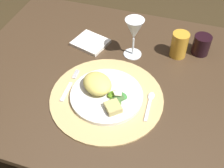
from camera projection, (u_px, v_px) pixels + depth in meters
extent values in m
plane|color=#372B17|center=(115.00, 168.00, 1.57)|extent=(6.00, 6.00, 0.00)
cube|color=#3F2D1D|center=(117.00, 77.00, 1.06)|extent=(1.13, 0.86, 0.02)
cylinder|color=#3D3020|center=(54.00, 63.00, 1.65)|extent=(0.08, 0.08, 0.70)
cylinder|color=tan|center=(108.00, 98.00, 0.97)|extent=(0.39, 0.39, 0.01)
cylinder|color=silver|center=(108.00, 96.00, 0.96)|extent=(0.25, 0.25, 0.01)
ellipsoid|color=#DBC85E|center=(97.00, 83.00, 0.96)|extent=(0.14, 0.14, 0.05)
ellipsoid|color=#3C5D2C|center=(119.00, 98.00, 0.94)|extent=(0.06, 0.05, 0.02)
ellipsoid|color=#4A762D|center=(115.00, 102.00, 0.92)|extent=(0.05, 0.04, 0.01)
ellipsoid|color=#377B34|center=(120.00, 95.00, 0.94)|extent=(0.06, 0.04, 0.02)
ellipsoid|color=#4F7E1A|center=(113.00, 94.00, 0.95)|extent=(0.05, 0.05, 0.01)
cube|color=beige|center=(117.00, 93.00, 0.93)|extent=(0.03, 0.03, 0.01)
cube|color=beige|center=(118.00, 94.00, 0.93)|extent=(0.03, 0.02, 0.00)
cube|color=tan|center=(113.00, 107.00, 0.91)|extent=(0.07, 0.07, 0.02)
cube|color=silver|center=(66.00, 92.00, 0.98)|extent=(0.01, 0.09, 0.00)
cube|color=silver|center=(74.00, 74.00, 1.04)|extent=(0.00, 0.05, 0.00)
cube|color=silver|center=(75.00, 74.00, 1.04)|extent=(0.00, 0.05, 0.00)
cube|color=silver|center=(76.00, 74.00, 1.04)|extent=(0.00, 0.05, 0.00)
cube|color=silver|center=(77.00, 75.00, 1.04)|extent=(0.00, 0.05, 0.00)
cube|color=silver|center=(148.00, 110.00, 0.93)|extent=(0.01, 0.10, 0.00)
ellipsoid|color=silver|center=(151.00, 96.00, 0.97)|extent=(0.02, 0.04, 0.01)
cube|color=white|center=(90.00, 43.00, 1.17)|extent=(0.16, 0.15, 0.01)
cylinder|color=silver|center=(133.00, 54.00, 1.13)|extent=(0.07, 0.07, 0.00)
cylinder|color=silver|center=(133.00, 46.00, 1.10)|extent=(0.01, 0.01, 0.08)
cone|color=silver|center=(134.00, 29.00, 1.04)|extent=(0.07, 0.07, 0.08)
cylinder|color=gold|center=(179.00, 45.00, 1.09)|extent=(0.06, 0.06, 0.10)
cylinder|color=black|center=(201.00, 45.00, 1.11)|extent=(0.07, 0.07, 0.08)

